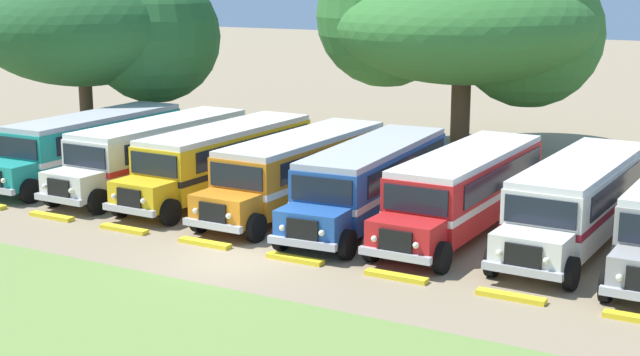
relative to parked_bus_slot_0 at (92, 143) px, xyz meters
name	(u,v)px	position (x,y,z in m)	size (l,w,h in m)	color
ground_plane	(233,260)	(12.59, -7.07, -1.58)	(220.00, 220.00, 0.00)	#937F60
foreground_grass_strip	(39,350)	(12.59, -15.35, -1.58)	(80.00, 11.89, 0.01)	olive
parked_bus_slot_0	(92,143)	(0.00, 0.00, 0.00)	(2.75, 10.85, 2.82)	teal
parked_bus_slot_1	(157,150)	(3.73, 0.05, 0.00)	(2.86, 10.86, 2.82)	silver
parked_bus_slot_2	(223,157)	(7.13, 0.14, 0.00)	(2.86, 10.86, 2.82)	yellow
parked_bus_slot_3	(300,168)	(10.96, -0.07, 0.00)	(2.79, 10.85, 2.82)	orange
parked_bus_slot_4	(371,178)	(14.23, -0.40, 0.00)	(3.30, 10.93, 2.82)	#23519E
parked_bus_slot_5	(465,187)	(17.80, -0.10, 0.00)	(2.79, 10.85, 2.82)	red
parked_bus_slot_6	(579,198)	(21.71, 0.35, 0.00)	(2.93, 10.87, 2.82)	silver
curb_wheelstop_1	(52,216)	(3.68, -6.18, -1.51)	(2.00, 0.36, 0.15)	yellow
curb_wheelstop_2	(124,229)	(7.24, -6.18, -1.51)	(2.00, 0.36, 0.15)	yellow
curb_wheelstop_3	(205,243)	(10.81, -6.18, -1.51)	(2.00, 0.36, 0.15)	yellow
curb_wheelstop_4	(295,259)	(14.37, -6.18, -1.51)	(2.00, 0.36, 0.15)	yellow
curb_wheelstop_5	(396,276)	(17.94, -6.18, -1.51)	(2.00, 0.36, 0.15)	yellow
curb_wheelstop_6	(511,296)	(21.50, -6.18, -1.51)	(2.00, 0.36, 0.15)	yellow
broad_shade_tree	(465,26)	(12.37, 13.87, 4.87)	(13.90, 13.66, 10.50)	brown
secondary_tree	(99,24)	(-5.23, 6.47, 4.82)	(12.74, 11.85, 10.13)	brown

